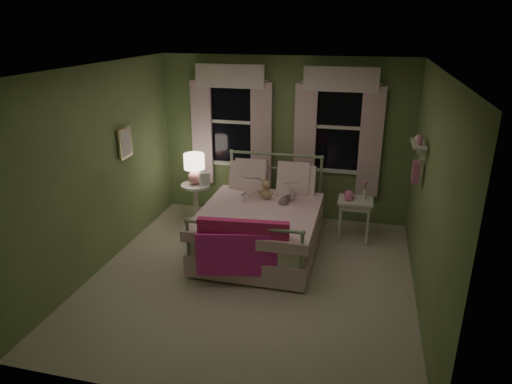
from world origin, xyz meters
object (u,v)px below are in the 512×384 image
(child_right, at_px, (287,180))
(table_lamp, at_px, (194,166))
(teddy_bear, at_px, (266,191))
(nightstand_left, at_px, (196,198))
(nightstand_right, at_px, (355,206))
(child_left, at_px, (250,176))
(bed, at_px, (262,224))

(child_right, bearing_deg, table_lamp, -5.34)
(teddy_bear, distance_m, table_lamp, 1.31)
(teddy_bear, xyz_separation_m, table_lamp, (-1.24, 0.40, 0.16))
(child_right, distance_m, table_lamp, 1.54)
(nightstand_left, relative_size, table_lamp, 1.34)
(table_lamp, bearing_deg, nightstand_right, -1.36)
(nightstand_left, distance_m, table_lamp, 0.54)
(child_left, distance_m, table_lamp, 0.99)
(child_right, relative_size, nightstand_right, 1.12)
(child_right, height_order, nightstand_right, child_right)
(bed, bearing_deg, table_lamp, 151.82)
(teddy_bear, distance_m, nightstand_right, 1.33)
(child_right, height_order, nightstand_left, child_right)
(child_left, height_order, teddy_bear, child_left)
(bed, height_order, table_lamp, bed)
(child_left, bearing_deg, child_right, -178.66)
(child_left, bearing_deg, teddy_bear, 151.85)
(child_right, relative_size, teddy_bear, 2.39)
(nightstand_right, bearing_deg, nightstand_left, 178.64)
(child_right, xyz_separation_m, table_lamp, (-1.52, 0.24, 0.03))
(bed, bearing_deg, child_left, 123.60)
(child_left, relative_size, teddy_bear, 2.45)
(bed, distance_m, nightstand_left, 1.41)
(child_left, bearing_deg, nightstand_right, -171.86)
(nightstand_right, bearing_deg, child_left, -173.21)
(bed, relative_size, child_right, 2.83)
(teddy_bear, height_order, nightstand_left, teddy_bear)
(child_right, distance_m, teddy_bear, 0.35)
(table_lamp, bearing_deg, child_right, -9.08)
(bed, distance_m, table_lamp, 1.52)
(child_left, relative_size, child_right, 1.02)
(bed, relative_size, table_lamp, 4.19)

